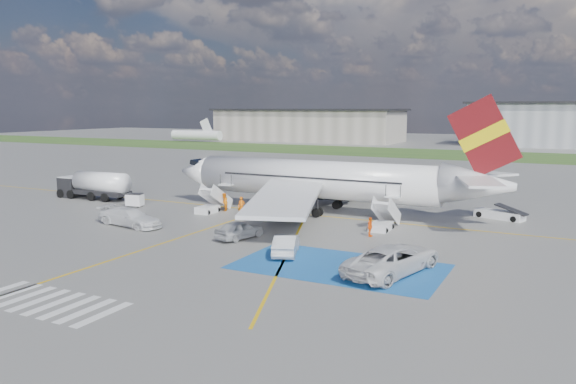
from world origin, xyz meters
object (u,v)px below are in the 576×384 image
Objects in this scene: car_silver_b at (286,244)px; van_white_a at (394,254)px; car_silver_a at (240,230)px; van_white_b at (130,214)px; airliner at (328,180)px; belt_loader at (500,215)px; fuel_tanker at (94,187)px; gpu_cart at (135,201)px.

van_white_a reaches higher than car_silver_b.
car_silver_a is 0.68× the size of van_white_a.
car_silver_b is (5.74, -2.76, -0.00)m from car_silver_a.
van_white_b is (-11.69, -0.19, 0.31)m from car_silver_a.
van_white_b is (-13.59, -14.27, -2.32)m from airliner.
fuel_tanker is at bearing -148.90° from belt_loader.
van_white_a is at bearing -18.74° from fuel_tanker.
airliner reaches higher than car_silver_b.
fuel_tanker is at bearing -42.07° from car_silver_b.
airliner is at bearing -84.46° from car_silver_a.
car_silver_b reaches higher than gpu_cart.
airliner is 21.32m from gpu_cart.
van_white_b is at bearing -34.58° from fuel_tanker.
van_white_b reaches higher than belt_loader.
gpu_cart is 0.35× the size of van_white_b.
airliner is 3.82× the size of fuel_tanker.
airliner is 5.54× the size of van_white_a.
car_silver_a is 6.37m from car_silver_b.
belt_loader is 35.30m from van_white_b.
belt_loader is 0.94× the size of van_white_b.
van_white_a is at bearing 178.74° from car_silver_a.
van_white_a is (14.11, -3.65, 0.48)m from car_silver_a.
car_silver_b is (31.94, -12.38, -0.61)m from fuel_tanker.
fuel_tanker reaches higher than van_white_b.
van_white_b is (-25.80, 3.45, -0.17)m from van_white_a.
belt_loader is (36.35, 11.05, -0.29)m from gpu_cart.
airliner is 18.97× the size of gpu_cart.
gpu_cart is at bearing 48.73° from van_white_b.
van_white_a is at bearing -88.63° from van_white_b.
car_silver_a is (26.20, -9.61, -0.61)m from fuel_tanker.
van_white_a reaches higher than gpu_cart.
gpu_cart is 0.29× the size of van_white_a.
car_silver_b is 0.85× the size of van_white_b.
van_white_a is (-3.98, -22.41, 0.87)m from belt_loader.
van_white_b is (14.51, -9.81, -0.30)m from fuel_tanker.
belt_loader is (16.18, 4.69, -3.02)m from airliner.
van_white_a reaches higher than van_white_b.
airliner is 17.12m from belt_loader.
van_white_b is at bearing -29.28° from car_silver_b.
van_white_a is at bearing -31.16° from gpu_cart.
van_white_b is (-17.43, 2.57, 0.31)m from car_silver_b.
car_silver_a reaches higher than car_silver_b.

